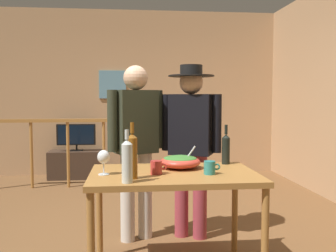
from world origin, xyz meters
TOP-DOWN VIEW (x-y plane):
  - ground_plane at (0.00, 0.00)m, footprint 8.48×8.48m
  - back_wall at (0.00, 3.26)m, footprint 4.80×0.10m
  - framed_picture at (-0.49, 3.20)m, footprint 0.46×0.03m
  - stair_railing at (-0.41, 2.25)m, footprint 2.69×0.10m
  - tv_console at (-1.07, 2.91)m, footprint 0.90×0.40m
  - flat_screen_tv at (-1.07, 2.88)m, footprint 0.62×0.12m
  - serving_table at (0.10, -0.71)m, footprint 1.20×0.79m
  - salad_bowl at (0.17, -0.56)m, footprint 0.31×0.31m
  - wine_glass at (-0.40, -0.75)m, footprint 0.09×0.09m
  - wine_bottle_clear at (-0.23, -1.02)m, footprint 0.07×0.07m
  - wine_bottle_dark at (0.57, -0.41)m, footprint 0.07×0.07m
  - wine_bottle_amber at (-0.20, -0.90)m, footprint 0.07×0.07m
  - mug_red at (-0.03, -0.77)m, footprint 0.12×0.08m
  - mug_teal at (0.35, -0.81)m, footprint 0.12×0.08m
  - person_standing_left at (-0.16, 0.06)m, footprint 0.51×0.35m
  - person_standing_right at (0.35, 0.06)m, footprint 0.53×0.42m

SIDE VIEW (x-z plane):
  - ground_plane at x=0.00m, z-range 0.00..0.00m
  - tv_console at x=-1.07m, z-range 0.00..0.45m
  - stair_railing at x=-0.41m, z-range 0.12..1.18m
  - serving_table at x=0.10m, z-range 0.31..1.08m
  - flat_screen_tv at x=-1.07m, z-range 0.49..0.93m
  - mug_teal at x=0.35m, z-range 0.78..0.87m
  - mug_red at x=-0.03m, z-range 0.78..0.87m
  - salad_bowl at x=0.17m, z-range 0.74..0.92m
  - wine_glass at x=-0.40m, z-range 0.81..0.98m
  - wine_bottle_dark at x=0.57m, z-range 0.74..1.07m
  - wine_bottle_clear at x=-0.23m, z-range 0.75..1.09m
  - wine_bottle_amber at x=-0.20m, z-range 0.75..1.12m
  - person_standing_left at x=-0.16m, z-range 0.14..1.75m
  - person_standing_right at x=0.35m, z-range 0.15..1.77m
  - back_wall at x=0.00m, z-range 0.00..2.82m
  - framed_picture at x=-0.49m, z-range 1.31..1.79m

